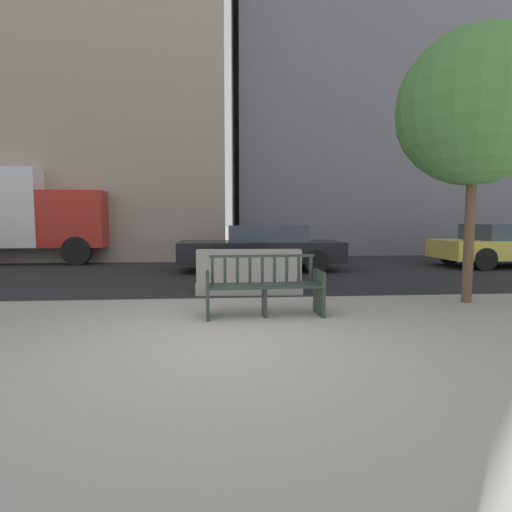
# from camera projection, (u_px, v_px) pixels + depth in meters

# --- Properties ---
(ground_plane) EXTENTS (200.00, 200.00, 0.00)m
(ground_plane) POSITION_uv_depth(u_px,v_px,m) (219.00, 344.00, 4.51)
(ground_plane) COLOR gray
(street_asphalt) EXTENTS (120.00, 12.00, 0.01)m
(street_asphalt) POSITION_uv_depth(u_px,v_px,m) (222.00, 263.00, 13.15)
(street_asphalt) COLOR black
(street_asphalt) RESTS_ON ground
(street_bench) EXTENTS (1.71, 0.59, 0.88)m
(street_bench) POSITION_uv_depth(u_px,v_px,m) (264.00, 289.00, 5.83)
(street_bench) COLOR #28382D
(street_bench) RESTS_ON ground
(jersey_barrier_centre) EXTENTS (2.02, 0.74, 0.84)m
(jersey_barrier_centre) POSITION_uv_depth(u_px,v_px,m) (249.00, 275.00, 7.70)
(jersey_barrier_centre) COLOR gray
(jersey_barrier_centre) RESTS_ON ground
(street_tree) EXTENTS (2.52, 2.52, 4.50)m
(street_tree) POSITION_uv_depth(u_px,v_px,m) (475.00, 108.00, 6.54)
(street_tree) COLOR brown
(street_tree) RESTS_ON ground
(car_taxi_near) EXTENTS (4.22, 2.06, 1.30)m
(car_taxi_near) POSITION_uv_depth(u_px,v_px,m) (506.00, 245.00, 12.13)
(car_taxi_near) COLOR #DBC64C
(car_taxi_near) RESTS_ON ground
(car_sedan_far) EXTENTS (4.51, 1.95, 1.27)m
(car_sedan_far) POSITION_uv_depth(u_px,v_px,m) (262.00, 248.00, 11.19)
(car_sedan_far) COLOR black
(car_sedan_far) RESTS_ON ground
(delivery_truck) EXTENTS (6.82, 2.38, 3.05)m
(delivery_truck) POSITION_uv_depth(u_px,v_px,m) (0.00, 212.00, 13.23)
(delivery_truck) COLOR #B2281E
(delivery_truck) RESTS_ON ground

